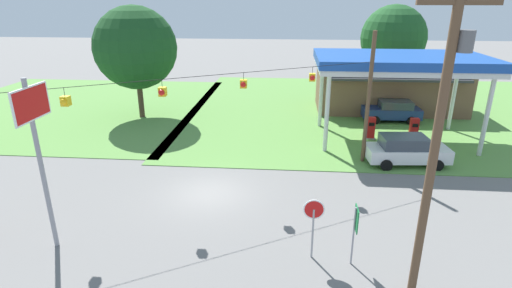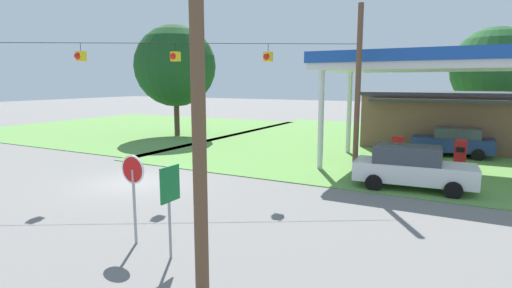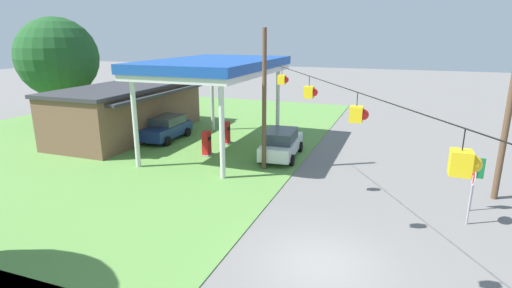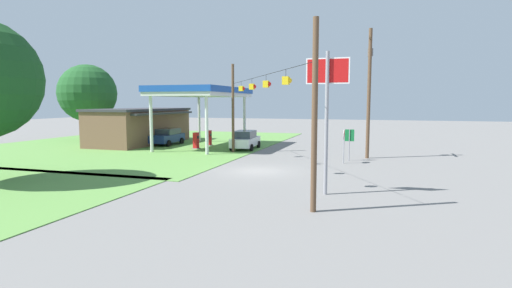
# 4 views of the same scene
# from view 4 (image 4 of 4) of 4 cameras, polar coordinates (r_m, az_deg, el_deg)

# --- Properties ---
(ground_plane) EXTENTS (160.00, 160.00, 0.00)m
(ground_plane) POSITION_cam_4_polar(r_m,az_deg,el_deg) (25.99, 0.34, -3.89)
(ground_plane) COLOR slate
(grass_verge_station_corner) EXTENTS (36.00, 28.00, 0.04)m
(grass_verge_station_corner) POSITION_cam_4_polar(r_m,az_deg,el_deg) (45.33, -15.70, 0.15)
(grass_verge_station_corner) COLOR #5B8E42
(grass_verge_station_corner) RESTS_ON ground
(gas_station_canopy) EXTENTS (11.12, 6.77, 5.90)m
(gas_station_canopy) POSITION_cam_4_polar(r_m,az_deg,el_deg) (39.46, -7.72, 7.29)
(gas_station_canopy) COLOR silver
(gas_station_canopy) RESTS_ON ground
(gas_station_store) EXTENTS (12.69, 6.09, 3.78)m
(gas_station_store) POSITION_cam_4_polar(r_m,az_deg,el_deg) (44.72, -16.14, 2.49)
(gas_station_store) COLOR brown
(gas_station_store) RESTS_ON ground
(fuel_pump_near) EXTENTS (0.71, 0.56, 1.60)m
(fuel_pump_near) POSITION_cam_4_polar(r_m,az_deg,el_deg) (38.29, -8.57, 0.38)
(fuel_pump_near) COLOR gray
(fuel_pump_near) RESTS_ON ground
(fuel_pump_far) EXTENTS (0.71, 0.56, 1.60)m
(fuel_pump_far) POSITION_cam_4_polar(r_m,az_deg,el_deg) (40.96, -6.74, 0.77)
(fuel_pump_far) COLOR gray
(fuel_pump_far) RESTS_ON ground
(car_at_pumps_front) EXTENTS (4.89, 2.38, 1.79)m
(car_at_pumps_front) POSITION_cam_4_polar(r_m,az_deg,el_deg) (37.69, -1.55, 0.62)
(car_at_pumps_front) COLOR white
(car_at_pumps_front) RESTS_ON ground
(car_at_pumps_rear) EXTENTS (4.52, 2.15, 1.72)m
(car_at_pumps_rear) POSITION_cam_4_polar(r_m,az_deg,el_deg) (42.61, -12.54, 1.06)
(car_at_pumps_rear) COLOR navy
(car_at_pumps_rear) RESTS_ON ground
(stop_sign_roadside) EXTENTS (0.80, 0.08, 2.50)m
(stop_sign_roadside) POSITION_cam_4_polar(r_m,az_deg,el_deg) (29.68, 12.44, 0.74)
(stop_sign_roadside) COLOR #99999E
(stop_sign_roadside) RESTS_ON ground
(stop_sign_overhead) EXTENTS (0.22, 2.06, 6.85)m
(stop_sign_overhead) POSITION_cam_4_polar(r_m,az_deg,el_deg) (19.38, 10.13, 7.12)
(stop_sign_overhead) COLOR gray
(stop_sign_overhead) RESTS_ON ground
(route_sign) EXTENTS (0.10, 0.70, 2.40)m
(route_sign) POSITION_cam_4_polar(r_m,az_deg,el_deg) (31.16, 13.21, 0.78)
(route_sign) COLOR gray
(route_sign) RESTS_ON ground
(utility_pole_main) EXTENTS (2.20, 0.44, 10.16)m
(utility_pole_main) POSITION_cam_4_polar(r_m,az_deg,el_deg) (32.89, 15.86, 7.88)
(utility_pole_main) COLOR brown
(utility_pole_main) RESTS_ON ground
(signal_span_gantry) EXTENTS (17.33, 10.24, 7.78)m
(signal_span_gantry) POSITION_cam_4_polar(r_m,az_deg,el_deg) (25.61, 0.38, 5.56)
(signal_span_gantry) COLOR brown
(signal_span_gantry) RESTS_ON ground
(tree_behind_station) EXTENTS (6.69, 6.69, 8.86)m
(tree_behind_station) POSITION_cam_4_polar(r_m,az_deg,el_deg) (51.16, -22.93, 6.70)
(tree_behind_station) COLOR #4C3828
(tree_behind_station) RESTS_ON ground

